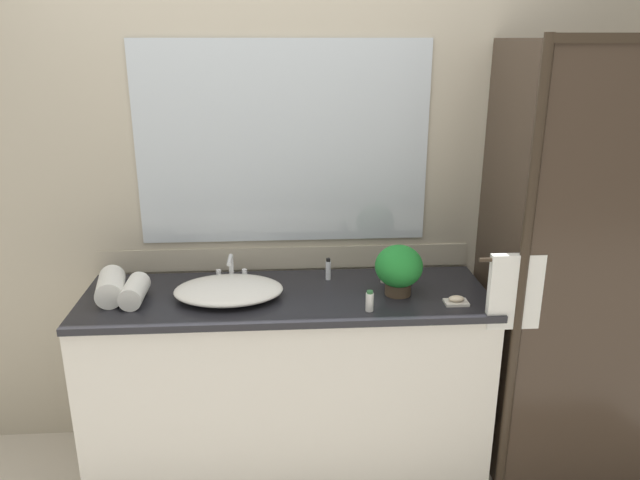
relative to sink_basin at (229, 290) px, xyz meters
name	(u,v)px	position (x,y,z in m)	size (l,w,h in m)	color
ground_plane	(290,463)	(0.25, 0.02, -0.93)	(8.00, 8.00, 0.00)	beige
wall_back_with_mirror	(284,187)	(0.25, 0.36, 0.37)	(4.40, 0.06, 2.60)	#B2A893
vanity_cabinet	(288,381)	(0.25, 0.03, -0.48)	(1.80, 0.58, 0.90)	silver
shower_enclosure	(589,276)	(1.53, -0.17, 0.09)	(1.20, 0.59, 2.00)	#2D2319
sink_basin	(229,290)	(0.00, 0.00, 0.00)	(0.48, 0.35, 0.07)	white
faucet	(231,273)	(0.00, 0.17, 0.01)	(0.17, 0.14, 0.14)	silver
potted_plant	(399,268)	(0.75, -0.02, 0.09)	(0.21, 0.21, 0.23)	#473828
soap_dish	(456,301)	(0.98, -0.13, -0.02)	(0.10, 0.07, 0.04)	silver
amenity_bottle_body_wash	(384,274)	(0.71, 0.13, 0.00)	(0.03, 0.03, 0.08)	silver
amenity_bottle_lotion	(370,301)	(0.60, -0.18, 0.01)	(0.03, 0.03, 0.09)	white
amenity_bottle_shampoo	(328,269)	(0.45, 0.18, 0.02)	(0.02, 0.02, 0.11)	silver
rolled_towel_near_edge	(110,287)	(-0.51, 0.01, 0.02)	(0.11, 0.11, 0.24)	white
rolled_towel_middle	(135,291)	(-0.40, -0.02, 0.02)	(0.10, 0.10, 0.21)	white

